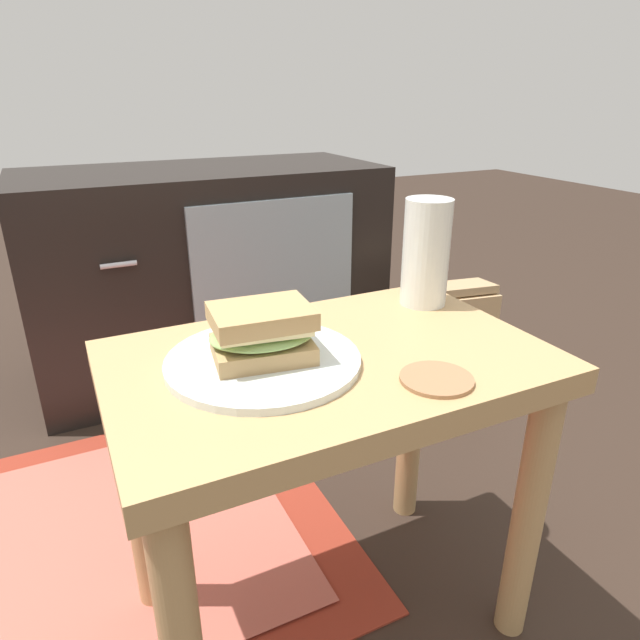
# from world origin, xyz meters

# --- Properties ---
(ground_plane) EXTENTS (8.00, 8.00, 0.00)m
(ground_plane) POSITION_xyz_m (0.00, 0.00, 0.00)
(ground_plane) COLOR #2D2119
(side_table) EXTENTS (0.56, 0.36, 0.46)m
(side_table) POSITION_xyz_m (0.00, 0.00, 0.37)
(side_table) COLOR tan
(side_table) RESTS_ON ground
(tv_cabinet) EXTENTS (0.96, 0.46, 0.58)m
(tv_cabinet) POSITION_xyz_m (0.09, 0.95, 0.29)
(tv_cabinet) COLOR black
(tv_cabinet) RESTS_ON ground
(area_rug) EXTENTS (1.01, 0.74, 0.01)m
(area_rug) POSITION_xyz_m (-0.39, 0.31, 0.00)
(area_rug) COLOR maroon
(area_rug) RESTS_ON ground
(plate) EXTENTS (0.24, 0.24, 0.01)m
(plate) POSITION_xyz_m (-0.09, 0.01, 0.47)
(plate) COLOR silver
(plate) RESTS_ON side_table
(sandwich_front) EXTENTS (0.14, 0.11, 0.07)m
(sandwich_front) POSITION_xyz_m (-0.09, 0.01, 0.50)
(sandwich_front) COLOR tan
(sandwich_front) RESTS_ON plate
(beer_glass) EXTENTS (0.07, 0.07, 0.17)m
(beer_glass) POSITION_xyz_m (0.22, 0.10, 0.54)
(beer_glass) COLOR silver
(beer_glass) RESTS_ON side_table
(coaster) EXTENTS (0.09, 0.09, 0.01)m
(coaster) POSITION_xyz_m (0.08, -0.12, 0.46)
(coaster) COLOR #996B47
(coaster) RESTS_ON side_table
(paper_bag) EXTENTS (0.22, 0.15, 0.31)m
(paper_bag) POSITION_xyz_m (0.64, 0.51, 0.15)
(paper_bag) COLOR tan
(paper_bag) RESTS_ON ground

